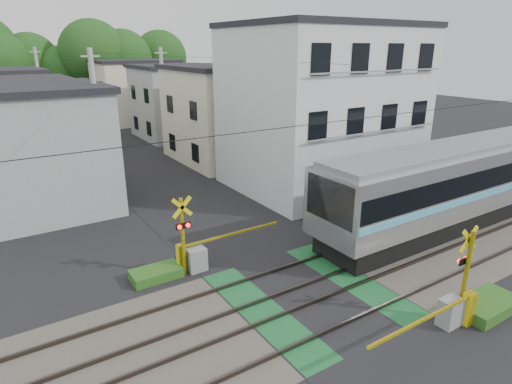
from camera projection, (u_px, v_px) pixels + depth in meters
ground at (309, 295)px, 14.62m from camera, size 120.00×120.00×0.00m
track_bed at (309, 294)px, 14.61m from camera, size 120.00×120.00×0.14m
crossing_signal_near at (455, 305)px, 12.80m from camera, size 4.74×0.65×3.09m
crossing_signal_far at (194, 254)px, 15.97m from camera, size 4.74×0.65×3.09m
apartment_block at (321, 108)px, 25.02m from camera, size 10.20×8.36×9.30m
houses_row at (107, 109)px, 34.33m from camera, size 22.07×31.35×6.80m
tree_hill at (45, 66)px, 51.46m from camera, size 40.00×13.09×11.84m
catenary at (433, 165)px, 16.52m from camera, size 60.00×5.04×7.00m
utility_poles at (98, 104)px, 31.08m from camera, size 7.90×42.00×8.00m
pedestrian at (118, 138)px, 34.95m from camera, size 0.71×0.51×1.85m
weed_patches at (349, 277)px, 15.39m from camera, size 10.25×8.80×0.40m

